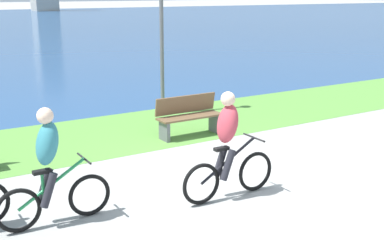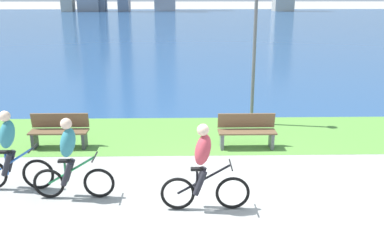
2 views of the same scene
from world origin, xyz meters
name	(u,v)px [view 1 (image 1 of 2)]	position (x,y,z in m)	size (l,w,h in m)	color
ground_plane	(226,171)	(0.00, 0.00, 0.00)	(300.00, 300.00, 0.00)	#9E9E99
grass_strip_bayside	(143,129)	(0.00, 3.36, 0.00)	(120.00, 3.28, 0.01)	#59933D
cyclist_lead	(228,146)	(-0.66, -0.96, 0.84)	(1.68, 0.52, 1.69)	black
cyclist_trailing	(50,167)	(-3.24, -0.45, 0.83)	(1.61, 0.52, 1.66)	black
bench_near_path	(189,116)	(0.63, 2.30, 0.45)	(1.50, 0.47, 0.90)	brown
lamppost_tall	(161,3)	(1.09, 4.36, 2.84)	(0.28, 0.28, 4.41)	#595960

